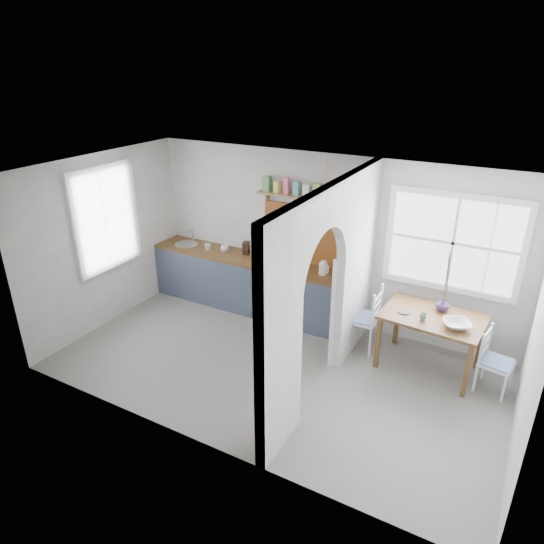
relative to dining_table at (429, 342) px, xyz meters
The scene contains 26 objects.
floor 2.07m from the dining_table, 150.74° to the right, with size 5.80×3.20×0.01m, color slate.
ceiling 3.00m from the dining_table, 150.74° to the right, with size 5.80×3.20×0.01m, color silver.
walls 2.23m from the dining_table, 150.74° to the right, with size 5.81×3.21×2.60m.
partition 1.77m from the dining_table, 138.91° to the right, with size 0.12×3.20×2.60m.
kitchen_window 4.91m from the dining_table, 167.92° to the right, with size 0.10×1.16×1.50m, color white, non-canonical shape.
nook_window 1.33m from the dining_table, 87.32° to the left, with size 1.76×0.10×1.30m, color white, non-canonical shape.
counter 2.92m from the dining_table, behind, with size 3.50×0.60×0.90m.
sink 4.24m from the dining_table, behind, with size 0.40×0.40×0.02m, color #BABBBF.
backsplash 2.27m from the dining_table, 163.62° to the left, with size 1.65×0.03×0.90m, color brown.
shelf 2.60m from the dining_table, 165.91° to the left, with size 1.75×0.20×0.21m.
pendant_lamp 2.21m from the dining_table, behind, with size 0.26×0.26×0.16m, color beige.
utensil_rail 1.57m from the dining_table, behind, with size 0.02×0.02×0.50m, color #BABBBF.
dining_table is the anchor object (origin of this frame).
chair_left 0.96m from the dining_table, behind, with size 0.43×0.43×0.95m, color white, non-canonical shape.
chair_right 0.84m from the dining_table, ahead, with size 0.38×0.38×0.82m, color white, non-canonical shape.
kettle 1.79m from the dining_table, behind, with size 0.17×0.14×0.20m, color white, non-canonical shape.
mug_a 3.78m from the dining_table, behind, with size 0.11×0.11×0.10m, color silver.
mug_b 3.50m from the dining_table, behind, with size 0.13×0.13×0.10m, color white.
knife_block 3.17m from the dining_table, behind, with size 0.09×0.13×0.20m, color #3C2114.
jar 2.97m from the dining_table, behind, with size 0.09×0.09×0.14m, color #947B57.
towel_magenta 1.20m from the dining_table, behind, with size 0.02×0.03×0.55m, color #C12361.
towel_orange 1.20m from the dining_table, behind, with size 0.02×0.03×0.56m, color orange.
bowl 0.55m from the dining_table, 26.37° to the right, with size 0.33×0.33×0.08m, color silver.
table_cup 0.48m from the dining_table, 119.49° to the right, with size 0.09×0.09×0.09m, color #5E8756.
plate 0.54m from the dining_table, 166.65° to the right, with size 0.16×0.16×0.01m, color #2F2A29.
vase 0.53m from the dining_table, 70.71° to the left, with size 0.18×0.18×0.19m, color #402751.
Camera 1 is at (2.59, -4.78, 3.83)m, focal length 32.00 mm.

